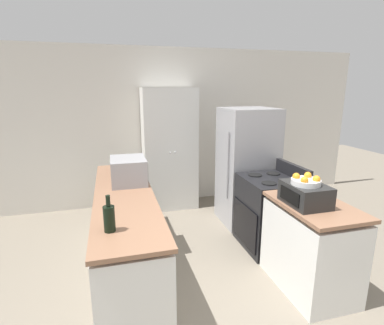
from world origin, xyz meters
name	(u,v)px	position (x,y,z in m)	size (l,w,h in m)	color
wall_back	(169,128)	(0.00, 3.32, 1.30)	(7.00, 0.06, 2.60)	silver
counter_left	(126,233)	(-0.86, 1.34, 0.43)	(0.60, 2.48, 0.89)	silver
counter_right	(310,248)	(0.86, 0.56, 0.43)	(0.60, 0.92, 0.89)	silver
pantry_cabinet	(170,149)	(-0.05, 3.03, 0.98)	(0.86, 0.51, 1.96)	silver
stove	(269,212)	(0.88, 1.40, 0.45)	(0.66, 0.72, 1.05)	black
refrigerator	(247,167)	(0.92, 2.16, 0.84)	(0.74, 0.72, 1.69)	#A3A3A8
microwave	(129,171)	(-0.79, 1.69, 1.03)	(0.40, 0.48, 0.29)	#939399
wine_bottle	(109,218)	(-1.01, 0.49, 1.00)	(0.09, 0.09, 0.29)	black
toaster_oven	(305,194)	(0.75, 0.57, 0.99)	(0.33, 0.42, 0.20)	black
fruit_bowl	(306,181)	(0.74, 0.55, 1.13)	(0.26, 0.26, 0.10)	silver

